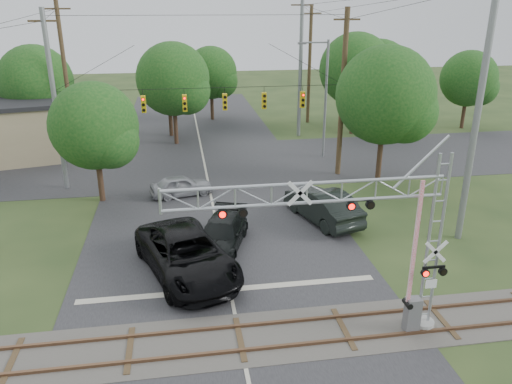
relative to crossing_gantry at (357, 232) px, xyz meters
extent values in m
plane|color=#273B1B|center=(-4.09, -1.64, -4.30)|extent=(160.00, 160.00, 0.00)
cube|color=#2A292C|center=(-4.09, 8.36, -4.29)|extent=(14.00, 90.00, 0.02)
cube|color=#2A292C|center=(-4.09, 22.36, -4.29)|extent=(90.00, 12.00, 0.02)
cube|color=#4A4740|center=(-4.09, 0.36, -4.28)|extent=(90.00, 3.20, 0.05)
cube|color=brown|center=(-4.09, -0.36, -4.21)|extent=(90.00, 0.12, 0.14)
cube|color=brown|center=(-4.09, 1.08, -4.21)|extent=(90.00, 0.12, 0.14)
cylinder|color=gray|center=(2.96, 0.06, -4.16)|extent=(0.87, 0.87, 0.29)
cube|color=silver|center=(2.91, -0.23, -2.22)|extent=(0.44, 0.03, 0.34)
cube|color=slate|center=(2.38, -0.13, -3.57)|extent=(0.53, 0.44, 1.45)
cube|color=red|center=(2.14, -0.13, -0.62)|extent=(0.14, 0.09, 4.85)
cylinder|color=gray|center=(-13.59, 18.36, 1.45)|extent=(0.32, 0.32, 11.50)
cylinder|color=#3B2D1B|center=(5.41, 18.36, 1.45)|extent=(0.36, 0.36, 11.50)
cylinder|color=black|center=(-4.09, 18.36, 2.16)|extent=(19.00, 0.03, 0.03)
cube|color=yellow|center=(-10.75, 18.36, 1.21)|extent=(0.30, 0.30, 1.10)
cube|color=yellow|center=(-8.09, 18.36, 1.21)|extent=(0.30, 0.30, 1.10)
cube|color=yellow|center=(-5.42, 18.36, 1.21)|extent=(0.30, 0.30, 1.10)
cube|color=yellow|center=(-2.75, 18.36, 1.21)|extent=(0.30, 0.30, 1.10)
cube|color=yellow|center=(-0.09, 18.36, 1.21)|extent=(0.30, 0.30, 1.10)
cube|color=yellow|center=(2.58, 18.36, 1.21)|extent=(0.30, 0.30, 1.10)
imported|color=black|center=(-5.87, 5.56, -3.32)|extent=(5.31, 7.76, 1.97)
imported|color=black|center=(-4.07, 7.95, -3.55)|extent=(3.65, 5.59, 1.51)
imported|color=#929399|center=(-5.95, 15.72, -3.63)|extent=(4.24, 2.48, 1.35)
imported|color=black|center=(1.96, 10.47, -3.36)|extent=(3.56, 6.02, 1.88)
cylinder|color=gray|center=(5.57, 22.75, 0.27)|extent=(0.20, 0.20, 9.15)
cylinder|color=gray|center=(4.55, 22.75, 4.65)|extent=(2.03, 0.12, 0.12)
cube|color=slate|center=(3.53, 22.75, 4.59)|extent=(0.61, 0.25, 0.15)
cylinder|color=#3B2D1B|center=(-14.44, 26.70, 1.70)|extent=(0.34, 0.34, 12.01)
cube|color=#3B2D1B|center=(-14.44, 26.70, 7.01)|extent=(2.00, 0.12, 0.12)
cylinder|color=gray|center=(5.23, 29.84, 1.82)|extent=(0.34, 0.34, 12.25)
cube|color=#3B2D1B|center=(5.23, 29.84, 7.25)|extent=(2.00, 0.12, 0.12)
cylinder|color=gray|center=(8.48, 7.11, 2.29)|extent=(0.34, 0.34, 13.19)
cylinder|color=#3B2D1B|center=(7.48, 35.15, 1.43)|extent=(0.34, 0.34, 11.46)
cube|color=#3B2D1B|center=(7.48, 35.15, 6.46)|extent=(2.00, 0.12, 0.12)
cylinder|color=#3D291C|center=(-17.46, 29.48, -2.33)|extent=(0.36, 0.36, 3.95)
sphere|color=#134415|center=(-17.46, 29.48, 1.26)|extent=(6.10, 6.10, 6.10)
cylinder|color=#3D291C|center=(-10.91, 15.60, -2.59)|extent=(0.36, 0.36, 3.42)
sphere|color=#134415|center=(-10.91, 15.60, 0.52)|extent=(5.29, 5.29, 5.29)
cylinder|color=#3D291C|center=(-6.16, 28.65, -2.29)|extent=(0.36, 0.36, 4.02)
sphere|color=#134415|center=(-6.16, 28.65, 1.37)|extent=(6.22, 6.22, 6.22)
cylinder|color=#3D291C|center=(-6.61, 31.63, -2.61)|extent=(0.36, 0.36, 3.38)
sphere|color=#134415|center=(-6.61, 31.63, 0.46)|extent=(5.23, 5.23, 5.23)
cylinder|color=#3D291C|center=(-2.27, 38.03, -2.55)|extent=(0.36, 0.36, 3.50)
sphere|color=#134415|center=(-2.27, 38.03, 0.63)|extent=(5.41, 5.41, 5.41)
cylinder|color=#3D291C|center=(7.75, 16.53, -2.18)|extent=(0.36, 0.36, 4.25)
sphere|color=#134415|center=(7.75, 16.53, 1.68)|extent=(6.57, 6.57, 6.57)
cylinder|color=#3D291C|center=(10.41, 29.79, -2.16)|extent=(0.36, 0.36, 4.29)
sphere|color=#134415|center=(10.41, 29.79, 1.74)|extent=(6.63, 6.63, 6.63)
cylinder|color=#3D291C|center=(12.71, 30.13, -2.31)|extent=(0.36, 0.36, 3.98)
sphere|color=#134415|center=(12.71, 30.13, 1.31)|extent=(6.16, 6.16, 6.16)
cylinder|color=#3D291C|center=(22.04, 30.18, -2.57)|extent=(0.36, 0.36, 3.47)
sphere|color=#134415|center=(22.04, 30.18, 0.59)|extent=(5.36, 5.36, 5.36)
camera|label=1|loc=(-5.89, -14.89, 7.40)|focal=35.00mm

